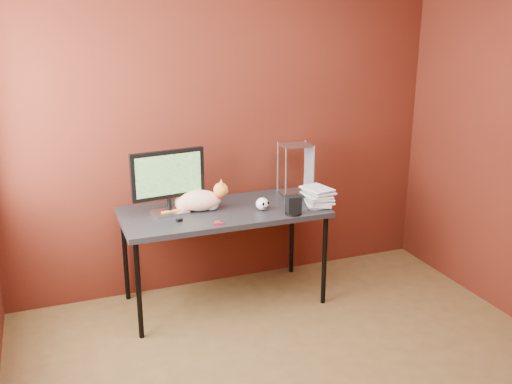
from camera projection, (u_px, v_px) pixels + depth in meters
name	position (u px, v px, depth m)	size (l,w,h in m)	color
room	(333.00, 158.00, 2.84)	(3.52, 3.52, 2.61)	brown
desk	(223.00, 216.00, 4.24)	(1.50, 0.70, 0.75)	black
monitor	(168.00, 179.00, 4.06)	(0.54, 0.21, 0.47)	#A1A1A5
cat	(199.00, 200.00, 4.18)	(0.49, 0.26, 0.23)	orange
skull_mug	(262.00, 204.00, 4.20)	(0.10, 0.10, 0.09)	white
speaker	(293.00, 206.00, 4.11)	(0.12, 0.12, 0.14)	black
book_stack	(310.00, 112.00, 4.12)	(0.24, 0.28, 1.41)	beige
wire_rack	(296.00, 169.00, 4.56)	(0.25, 0.21, 0.41)	#A1A1A5
pocket_knife	(218.00, 224.00, 3.92)	(0.07, 0.02, 0.01)	#A50C24
black_gadget	(179.00, 220.00, 3.98)	(0.04, 0.03, 0.02)	black
washer	(218.00, 222.00, 3.97)	(0.05, 0.05, 0.00)	#A1A1A5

